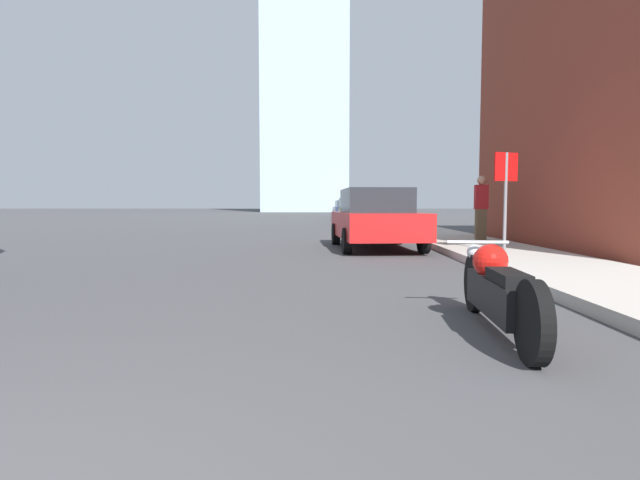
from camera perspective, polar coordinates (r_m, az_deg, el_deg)
The scene contains 10 objects.
sidewalk at distance 40.99m, azimuth 6.47°, elevation 2.45°, with size 2.33×240.00×0.15m.
distant_tower at distance 102.13m, azimuth -1.58°, elevation 25.57°, with size 15.53×15.53×77.55m.
motorcycle at distance 4.67m, azimuth 19.53°, elevation -5.35°, with size 0.62×2.41×0.76m.
parked_car_red at distance 13.00m, azimuth 6.35°, elevation 2.44°, with size 2.27×4.65×1.55m.
parked_car_yellow at distance 24.99m, azimuth 4.68°, elevation 3.36°, with size 2.15×4.55×1.77m.
parked_car_blue at distance 35.35m, azimuth 3.52°, elevation 3.47°, with size 2.14×3.99×1.66m.
parked_car_white at distance 48.04m, azimuth 2.77°, elevation 3.56°, with size 2.23×4.54×1.61m.
parked_car_silver at distance 58.34m, azimuth 2.63°, elevation 3.68°, with size 2.13×4.05×1.75m.
stop_sign at distance 11.35m, azimuth 20.46°, elevation 6.03°, with size 0.57×0.26×2.09m.
pedestrian at distance 14.83m, azimuth 17.93°, elevation 3.65°, with size 0.36×0.25×1.80m.
Camera 1 is at (1.48, -0.80, 1.11)m, focal length 28.00 mm.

